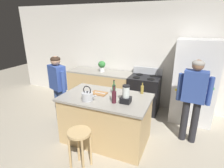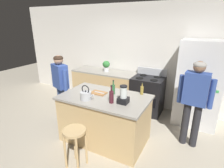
{
  "view_description": "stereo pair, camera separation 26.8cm",
  "coord_description": "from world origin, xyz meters",
  "views": [
    {
      "loc": [
        1.3,
        -2.78,
        2.23
      ],
      "look_at": [
        0.0,
        0.3,
        1.07
      ],
      "focal_mm": 28.87,
      "sensor_mm": 36.0,
      "label": 1
    },
    {
      "loc": [
        1.55,
        -2.66,
        2.23
      ],
      "look_at": [
        0.0,
        0.3,
        1.07
      ],
      "focal_mm": 28.87,
      "sensor_mm": 36.0,
      "label": 2
    }
  ],
  "objects": [
    {
      "name": "ground_plane",
      "position": [
        0.0,
        0.0,
        0.0
      ],
      "size": [
        14.0,
        14.0,
        0.0
      ],
      "primitive_type": "plane",
      "color": "#B2A893"
    },
    {
      "name": "tea_kettle",
      "position": [
        -0.23,
        -0.27,
        1.0
      ],
      "size": [
        0.28,
        0.2,
        0.27
      ],
      "color": "#B7BABF",
      "rests_on": "kitchen_island"
    },
    {
      "name": "person_by_sink_right",
      "position": [
        1.49,
        0.6,
        0.98
      ],
      "size": [
        0.6,
        0.25,
        1.62
      ],
      "color": "#26262B",
      "rests_on": "ground_plane"
    },
    {
      "name": "stove_range",
      "position": [
        0.38,
        1.52,
        0.47
      ],
      "size": [
        0.76,
        0.65,
        1.1
      ],
      "color": "black",
      "rests_on": "ground_plane"
    },
    {
      "name": "kitchen_island",
      "position": [
        0.0,
        0.0,
        0.46
      ],
      "size": [
        1.63,
        0.99,
        0.92
      ],
      "color": "tan",
      "rests_on": "ground_plane"
    },
    {
      "name": "back_counter_run",
      "position": [
        -0.8,
        1.55,
        0.46
      ],
      "size": [
        2.0,
        0.64,
        0.92
      ],
      "color": "tan",
      "rests_on": "ground_plane"
    },
    {
      "name": "back_wall",
      "position": [
        0.0,
        1.95,
        1.35
      ],
      "size": [
        8.0,
        0.1,
        2.7
      ],
      "primitive_type": "cube",
      "color": "silver",
      "rests_on": "ground_plane"
    },
    {
      "name": "bottle_olive_oil",
      "position": [
        0.09,
        0.18,
        1.03
      ],
      "size": [
        0.07,
        0.07,
        0.28
      ],
      "color": "#2D6638",
      "rests_on": "kitchen_island"
    },
    {
      "name": "bar_stool",
      "position": [
        -0.06,
        -0.84,
        0.53
      ],
      "size": [
        0.36,
        0.36,
        0.68
      ],
      "color": "tan",
      "rests_on": "ground_plane"
    },
    {
      "name": "potted_plant",
      "position": [
        -0.83,
        1.55,
        1.1
      ],
      "size": [
        0.2,
        0.2,
        0.3
      ],
      "color": "silver",
      "rests_on": "back_counter_run"
    },
    {
      "name": "blender_appliance",
      "position": [
        0.43,
        -0.1,
        1.06
      ],
      "size": [
        0.17,
        0.17,
        0.31
      ],
      "color": "black",
      "rests_on": "kitchen_island"
    },
    {
      "name": "person_by_island_left",
      "position": [
        -1.25,
        0.2,
        0.94
      ],
      "size": [
        0.58,
        0.36,
        1.55
      ],
      "color": "#384C7A",
      "rests_on": "ground_plane"
    },
    {
      "name": "bottle_vinegar",
      "position": [
        0.58,
        0.42,
        1.01
      ],
      "size": [
        0.06,
        0.06,
        0.24
      ],
      "color": "olive",
      "rests_on": "kitchen_island"
    },
    {
      "name": "cutting_board",
      "position": [
        -0.17,
        0.07,
        0.93
      ],
      "size": [
        0.3,
        0.2,
        0.02
      ],
      "primitive_type": "cube",
      "color": "#9E6B3D",
      "rests_on": "kitchen_island"
    },
    {
      "name": "refrigerator",
      "position": [
        1.51,
        1.5,
        0.95
      ],
      "size": [
        0.9,
        0.73,
        1.89
      ],
      "color": "silver",
      "rests_on": "ground_plane"
    },
    {
      "name": "bottle_wine",
      "position": [
        0.24,
        -0.19,
        1.04
      ],
      "size": [
        0.08,
        0.08,
        0.32
      ],
      "color": "#471923",
      "rests_on": "kitchen_island"
    },
    {
      "name": "chef_knife",
      "position": [
        -0.15,
        0.07,
        0.95
      ],
      "size": [
        0.22,
        0.04,
        0.01
      ],
      "primitive_type": "cube",
      "rotation": [
        0.0,
        0.0,
        -0.03
      ],
      "color": "#B7BABF",
      "rests_on": "cutting_board"
    }
  ]
}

